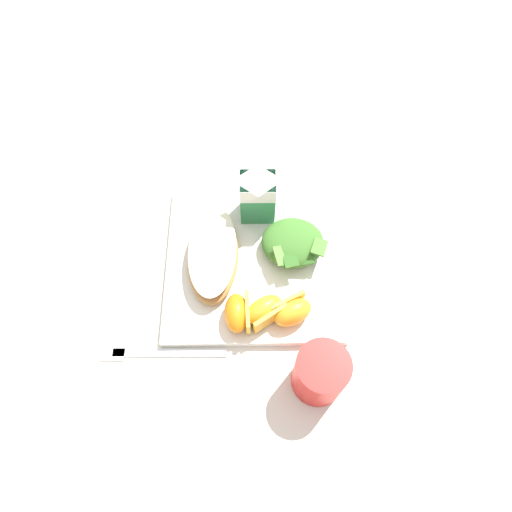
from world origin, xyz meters
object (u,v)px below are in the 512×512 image
(white_plate, at_px, (256,261))
(milk_carton, at_px, (260,192))
(orange_wedge_rear, at_px, (295,311))
(drinking_red_cup, at_px, (323,373))
(orange_wedge_front, at_px, (240,313))
(green_salad_pile, at_px, (295,243))
(metal_fork, at_px, (155,352))
(cheesy_pizza_bread, at_px, (215,256))
(orange_wedge_middle, at_px, (267,311))

(white_plate, relative_size, milk_carton, 2.55)
(orange_wedge_rear, xyz_separation_m, drinking_red_cup, (0.03, -0.09, 0.01))
(orange_wedge_front, relative_size, orange_wedge_rear, 0.88)
(orange_wedge_rear, height_order, drinking_red_cup, drinking_red_cup)
(green_salad_pile, bearing_deg, metal_fork, -142.19)
(cheesy_pizza_bread, distance_m, green_salad_pile, 0.13)
(white_plate, bearing_deg, drinking_red_cup, -65.16)
(green_salad_pile, height_order, metal_fork, green_salad_pile)
(orange_wedge_rear, bearing_deg, cheesy_pizza_bread, 141.64)
(metal_fork, bearing_deg, drinking_red_cup, -10.31)
(metal_fork, height_order, drinking_red_cup, drinking_red_cup)
(cheesy_pizza_bread, xyz_separation_m, metal_fork, (-0.09, -0.15, -0.03))
(white_plate, xyz_separation_m, orange_wedge_middle, (0.02, -0.10, 0.03))
(white_plate, distance_m, milk_carton, 0.11)
(drinking_red_cup, bearing_deg, green_salad_pile, 97.11)
(cheesy_pizza_bread, distance_m, orange_wedge_middle, 0.12)
(cheesy_pizza_bread, height_order, orange_wedge_rear, orange_wedge_rear)
(white_plate, relative_size, orange_wedge_front, 4.56)
(cheesy_pizza_bread, xyz_separation_m, orange_wedge_rear, (0.12, -0.10, 0.00))
(cheesy_pizza_bread, relative_size, orange_wedge_front, 2.79)
(white_plate, relative_size, green_salad_pile, 2.67)
(green_salad_pile, height_order, milk_carton, milk_carton)
(orange_wedge_front, bearing_deg, metal_fork, -159.17)
(orange_wedge_middle, relative_size, drinking_red_cup, 0.77)
(orange_wedge_middle, bearing_deg, milk_carton, 92.60)
(white_plate, height_order, green_salad_pile, green_salad_pile)
(orange_wedge_middle, bearing_deg, orange_wedge_rear, -2.14)
(green_salad_pile, distance_m, orange_wedge_front, 0.15)
(green_salad_pile, height_order, orange_wedge_middle, green_salad_pile)
(white_plate, distance_m, green_salad_pile, 0.07)
(white_plate, xyz_separation_m, orange_wedge_front, (-0.02, -0.10, 0.03))
(milk_carton, xyz_separation_m, metal_fork, (-0.16, -0.24, -0.07))
(orange_wedge_rear, bearing_deg, orange_wedge_front, -178.83)
(white_plate, relative_size, drinking_red_cup, 3.10)
(milk_carton, height_order, orange_wedge_front, milk_carton)
(green_salad_pile, distance_m, drinking_red_cup, 0.21)
(white_plate, xyz_separation_m, drinking_red_cup, (0.09, -0.19, 0.04))
(green_salad_pile, bearing_deg, cheesy_pizza_bread, -170.57)
(orange_wedge_middle, distance_m, drinking_red_cup, 0.12)
(milk_carton, bearing_deg, orange_wedge_middle, -87.40)
(green_salad_pile, relative_size, drinking_red_cup, 1.16)
(cheesy_pizza_bread, distance_m, metal_fork, 0.17)
(white_plate, bearing_deg, milk_carton, 85.18)
(metal_fork, relative_size, drinking_red_cup, 2.08)
(green_salad_pile, bearing_deg, orange_wedge_front, -126.39)
(green_salad_pile, relative_size, milk_carton, 0.95)
(drinking_red_cup, bearing_deg, cheesy_pizza_bread, 129.01)
(white_plate, xyz_separation_m, green_salad_pile, (0.06, 0.02, 0.03))
(milk_carton, xyz_separation_m, orange_wedge_rear, (0.05, -0.19, -0.04))
(orange_wedge_front, bearing_deg, milk_carton, 80.51)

